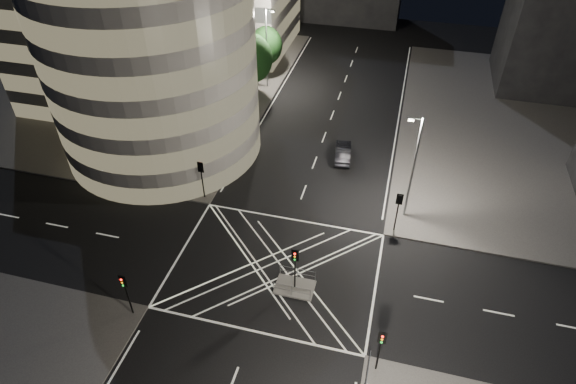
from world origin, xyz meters
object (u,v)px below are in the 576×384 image
(central_island, at_px, (295,287))
(traffic_signal_nl, at_px, (125,288))
(traffic_signal_island, at_px, (295,262))
(traffic_signal_fr, at_px, (398,205))
(street_lamp_left_near, at_px, (213,119))
(traffic_signal_fl, at_px, (201,173))
(street_lamp_right_far, at_px, (413,166))
(traffic_signal_nr, at_px, (381,344))
(sedan, at_px, (343,152))
(street_lamp_left_far, at_px, (267,46))

(central_island, height_order, traffic_signal_nl, traffic_signal_nl)
(traffic_signal_nl, height_order, traffic_signal_island, same)
(traffic_signal_fr, bearing_deg, street_lamp_left_near, 164.08)
(traffic_signal_fr, distance_m, street_lamp_left_near, 19.14)
(traffic_signal_fl, xyz_separation_m, traffic_signal_fr, (17.60, 0.00, 0.00))
(traffic_signal_fl, distance_m, street_lamp_right_far, 18.55)
(traffic_signal_nl, bearing_deg, street_lamp_right_far, 40.91)
(traffic_signal_nl, height_order, traffic_signal_fr, same)
(street_lamp_right_far, bearing_deg, traffic_signal_nr, -92.30)
(traffic_signal_fr, xyz_separation_m, traffic_signal_island, (-6.80, -8.30, 0.00))
(traffic_signal_fr, relative_size, sedan, 0.89)
(traffic_signal_fl, distance_m, street_lamp_left_far, 23.36)
(traffic_signal_fl, distance_m, traffic_signal_island, 13.62)
(traffic_signal_nr, bearing_deg, street_lamp_left_far, 116.36)
(traffic_signal_nl, height_order, street_lamp_left_near, street_lamp_left_near)
(traffic_signal_fl, xyz_separation_m, street_lamp_left_far, (-0.64, 23.20, 2.63))
(traffic_signal_fl, xyz_separation_m, street_lamp_right_far, (18.24, 2.20, 2.63))
(traffic_signal_nl, distance_m, traffic_signal_island, 12.03)
(central_island, bearing_deg, sedan, 87.89)
(traffic_signal_nr, xyz_separation_m, street_lamp_left_far, (-18.24, 36.80, 2.63))
(street_lamp_left_far, distance_m, street_lamp_right_far, 28.23)
(traffic_signal_island, bearing_deg, street_lamp_right_far, 54.70)
(street_lamp_left_near, relative_size, street_lamp_left_far, 1.00)
(traffic_signal_fl, height_order, traffic_signal_nr, same)
(central_island, bearing_deg, traffic_signal_fr, 50.67)
(traffic_signal_fl, xyz_separation_m, traffic_signal_island, (10.80, -8.30, 0.00))
(street_lamp_left_far, height_order, street_lamp_right_far, same)
(central_island, distance_m, traffic_signal_nr, 9.08)
(traffic_signal_fl, bearing_deg, street_lamp_left_near, 96.97)
(traffic_signal_fr, xyz_separation_m, street_lamp_right_far, (0.64, 2.20, 2.63))
(street_lamp_left_far, xyz_separation_m, street_lamp_right_far, (18.87, -21.00, 0.00))
(traffic_signal_island, bearing_deg, street_lamp_left_far, 109.95)
(traffic_signal_fl, height_order, traffic_signal_nl, same)
(central_island, height_order, traffic_signal_island, traffic_signal_island)
(traffic_signal_fr, relative_size, street_lamp_left_near, 0.40)
(traffic_signal_nr, xyz_separation_m, street_lamp_left_near, (-18.24, 18.80, 2.63))
(traffic_signal_island, bearing_deg, traffic_signal_nr, -37.93)
(traffic_signal_fl, xyz_separation_m, traffic_signal_nr, (17.60, -13.60, 0.00))
(traffic_signal_fr, height_order, traffic_signal_island, same)
(traffic_signal_fr, relative_size, street_lamp_left_far, 0.40)
(traffic_signal_nr, relative_size, street_lamp_right_far, 0.40)
(traffic_signal_fl, bearing_deg, street_lamp_right_far, 6.88)
(traffic_signal_fl, relative_size, traffic_signal_fr, 1.00)
(traffic_signal_nr, bearing_deg, sedan, 104.72)
(traffic_signal_nl, xyz_separation_m, street_lamp_left_far, (-0.64, 36.80, 2.63))
(street_lamp_right_far, distance_m, sedan, 11.22)
(traffic_signal_island, relative_size, street_lamp_right_far, 0.40)
(street_lamp_left_far, bearing_deg, street_lamp_left_near, -90.00)
(traffic_signal_island, bearing_deg, street_lamp_left_near, 130.27)
(traffic_signal_nr, height_order, street_lamp_left_near, street_lamp_left_near)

